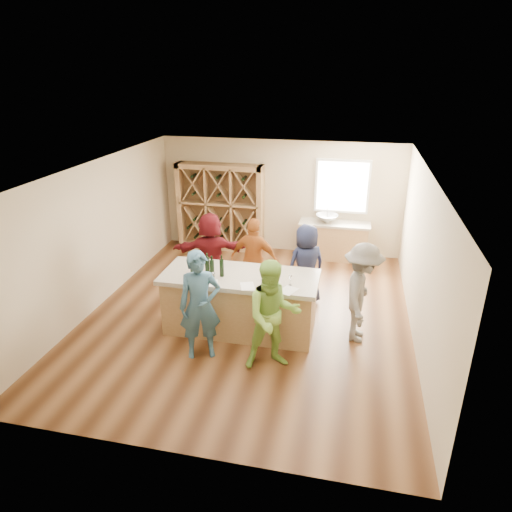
% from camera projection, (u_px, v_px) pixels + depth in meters
% --- Properties ---
extents(floor, '(6.00, 7.00, 0.10)m').
position_uv_depth(floor, '(249.00, 317.00, 8.79)').
color(floor, brown).
rests_on(floor, ground).
extents(ceiling, '(6.00, 7.00, 0.10)m').
position_uv_depth(ceiling, '(248.00, 167.00, 7.67)').
color(ceiling, white).
rests_on(ceiling, ground).
extents(wall_back, '(6.00, 0.10, 2.80)m').
position_uv_depth(wall_back, '(281.00, 196.00, 11.43)').
color(wall_back, '#C1AF8C').
rests_on(wall_back, ground).
extents(wall_front, '(6.00, 0.10, 2.80)m').
position_uv_depth(wall_front, '(175.00, 362.00, 5.03)').
color(wall_front, '#C1AF8C').
rests_on(wall_front, ground).
extents(wall_left, '(0.10, 7.00, 2.80)m').
position_uv_depth(wall_left, '(95.00, 235.00, 8.83)').
color(wall_left, '#C1AF8C').
rests_on(wall_left, ground).
extents(wall_right, '(0.10, 7.00, 2.80)m').
position_uv_depth(wall_right, '(425.00, 261.00, 7.63)').
color(wall_right, '#C1AF8C').
rests_on(wall_right, ground).
extents(window_frame, '(1.30, 0.06, 1.30)m').
position_uv_depth(window_frame, '(342.00, 186.00, 10.92)').
color(window_frame, white).
rests_on(window_frame, wall_back).
extents(window_pane, '(1.18, 0.01, 1.18)m').
position_uv_depth(window_pane, '(342.00, 187.00, 10.89)').
color(window_pane, white).
rests_on(window_pane, wall_back).
extents(wine_rack, '(2.20, 0.45, 2.20)m').
position_uv_depth(wine_rack, '(220.00, 207.00, 11.59)').
color(wine_rack, '#9F7A4C').
rests_on(wine_rack, floor).
extents(back_counter_base, '(1.60, 0.58, 0.86)m').
position_uv_depth(back_counter_base, '(334.00, 241.00, 11.21)').
color(back_counter_base, '#9F7A4C').
rests_on(back_counter_base, floor).
extents(back_counter_top, '(1.70, 0.62, 0.06)m').
position_uv_depth(back_counter_top, '(335.00, 224.00, 11.03)').
color(back_counter_top, '#ACA28D').
rests_on(back_counter_top, back_counter_base).
extents(sink, '(0.54, 0.54, 0.19)m').
position_uv_depth(sink, '(327.00, 218.00, 11.02)').
color(sink, silver).
rests_on(sink, back_counter_top).
extents(faucet, '(0.02, 0.02, 0.30)m').
position_uv_depth(faucet, '(328.00, 214.00, 11.16)').
color(faucet, silver).
rests_on(faucet, back_counter_top).
extents(tasting_counter_base, '(2.60, 1.00, 1.00)m').
position_uv_depth(tasting_counter_base, '(240.00, 304.00, 8.11)').
color(tasting_counter_base, '#9F7A4C').
rests_on(tasting_counter_base, floor).
extents(tasting_counter_top, '(2.72, 1.12, 0.08)m').
position_uv_depth(tasting_counter_top, '(240.00, 277.00, 7.90)').
color(tasting_counter_top, '#ACA28D').
rests_on(tasting_counter_top, tasting_counter_base).
extents(wine_bottle_a, '(0.09, 0.09, 0.29)m').
position_uv_depth(wine_bottle_a, '(192.00, 267.00, 7.84)').
color(wine_bottle_a, black).
rests_on(wine_bottle_a, tasting_counter_top).
extents(wine_bottle_b, '(0.08, 0.08, 0.28)m').
position_uv_depth(wine_bottle_b, '(200.00, 269.00, 7.78)').
color(wine_bottle_b, black).
rests_on(wine_bottle_b, tasting_counter_top).
extents(wine_bottle_c, '(0.09, 0.09, 0.32)m').
position_uv_depth(wine_bottle_c, '(207.00, 266.00, 7.82)').
color(wine_bottle_c, black).
rests_on(wine_bottle_c, tasting_counter_top).
extents(wine_bottle_d, '(0.10, 0.10, 0.31)m').
position_uv_depth(wine_bottle_d, '(212.00, 269.00, 7.75)').
color(wine_bottle_d, black).
rests_on(wine_bottle_d, tasting_counter_top).
extents(wine_bottle_e, '(0.10, 0.10, 0.30)m').
position_uv_depth(wine_bottle_e, '(222.00, 268.00, 7.78)').
color(wine_bottle_e, black).
rests_on(wine_bottle_e, tasting_counter_top).
extents(wine_glass_a, '(0.08, 0.08, 0.18)m').
position_uv_depth(wine_glass_a, '(213.00, 278.00, 7.55)').
color(wine_glass_a, white).
rests_on(wine_glass_a, tasting_counter_top).
extents(wine_glass_c, '(0.08, 0.08, 0.19)m').
position_uv_depth(wine_glass_c, '(277.00, 284.00, 7.33)').
color(wine_glass_c, white).
rests_on(wine_glass_c, tasting_counter_top).
extents(wine_glass_d, '(0.09, 0.09, 0.19)m').
position_uv_depth(wine_glass_d, '(263.00, 275.00, 7.65)').
color(wine_glass_d, white).
rests_on(wine_glass_d, tasting_counter_top).
extents(wine_glass_e, '(0.07, 0.07, 0.17)m').
position_uv_depth(wine_glass_e, '(290.00, 281.00, 7.48)').
color(wine_glass_e, white).
rests_on(wine_glass_e, tasting_counter_top).
extents(tasting_menu_a, '(0.26, 0.31, 0.00)m').
position_uv_depth(tasting_menu_a, '(212.00, 283.00, 7.58)').
color(tasting_menu_a, white).
rests_on(tasting_menu_a, tasting_counter_top).
extents(tasting_menu_b, '(0.31, 0.36, 0.00)m').
position_uv_depth(tasting_menu_b, '(247.00, 286.00, 7.48)').
color(tasting_menu_b, white).
rests_on(tasting_menu_b, tasting_counter_top).
extents(tasting_menu_c, '(0.34, 0.39, 0.00)m').
position_uv_depth(tasting_menu_c, '(288.00, 290.00, 7.34)').
color(tasting_menu_c, white).
rests_on(tasting_menu_c, tasting_counter_top).
extents(person_near_left, '(0.80, 0.70, 1.83)m').
position_uv_depth(person_near_left, '(200.00, 306.00, 7.22)').
color(person_near_left, '#335972').
rests_on(person_near_left, floor).
extents(person_near_right, '(0.99, 0.77, 1.80)m').
position_uv_depth(person_near_right, '(273.00, 316.00, 6.95)').
color(person_near_right, '#8CC64C').
rests_on(person_near_right, floor).
extents(person_server, '(0.61, 1.17, 1.76)m').
position_uv_depth(person_server, '(361.00, 293.00, 7.68)').
color(person_server, slate).
rests_on(person_server, floor).
extents(person_far_mid, '(1.07, 0.66, 1.71)m').
position_uv_depth(person_far_mid, '(254.00, 260.00, 9.08)').
color(person_far_mid, '#994C19').
rests_on(person_far_mid, floor).
extents(person_far_right, '(0.96, 0.89, 1.64)m').
position_uv_depth(person_far_right, '(306.00, 265.00, 8.91)').
color(person_far_right, '#191E38').
rests_on(person_far_right, floor).
extents(person_far_left, '(1.68, 0.96, 1.71)m').
position_uv_depth(person_far_left, '(211.00, 253.00, 9.41)').
color(person_far_left, '#590F14').
rests_on(person_far_left, floor).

